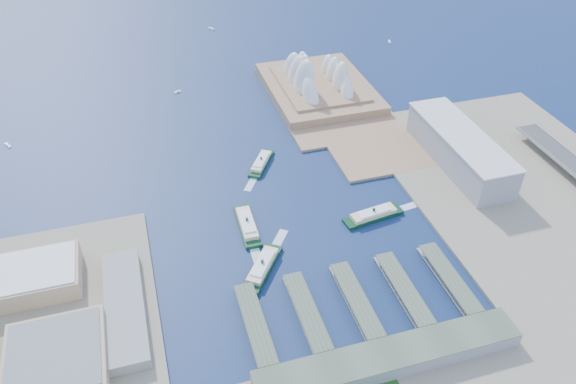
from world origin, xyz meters
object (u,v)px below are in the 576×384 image
object	(u,v)px
toaster_building	(459,149)
ferry_c	(263,265)
ferry_a	(247,223)
ferry_b	(261,161)
opera_house	(319,71)
ferry_d	(374,213)

from	to	relation	value
toaster_building	ferry_c	world-z (taller)	toaster_building
ferry_a	ferry_b	xyz separation A→B (m)	(38.72, 96.71, -0.76)
ferry_a	ferry_b	distance (m)	104.18
opera_house	ferry_c	world-z (taller)	opera_house
opera_house	ferry_d	size ratio (longest dim) A/B	2.97
toaster_building	ferry_b	distance (m)	213.84
ferry_c	ferry_d	world-z (taller)	ferry_d
ferry_c	ferry_d	bearing A→B (deg)	-126.67
ferry_a	ferry_b	size ratio (longest dim) A/B	1.15
ferry_d	ferry_c	bearing A→B (deg)	99.00
ferry_b	ferry_c	distance (m)	159.49
ferry_b	ferry_d	distance (m)	142.96
ferry_b	ferry_c	xyz separation A→B (m)	(-38.80, -154.69, 0.65)
ferry_a	ferry_b	world-z (taller)	ferry_a
ferry_d	opera_house	bearing A→B (deg)	-15.53
opera_house	toaster_building	bearing A→B (deg)	-65.77
toaster_building	ferry_a	size ratio (longest dim) A/B	2.55
toaster_building	ferry_b	bearing A→B (deg)	163.52
opera_house	ferry_d	world-z (taller)	opera_house
opera_house	ferry_b	world-z (taller)	opera_house
toaster_building	ferry_d	world-z (taller)	toaster_building
ferry_b	ferry_d	xyz separation A→B (m)	(81.17, -117.68, 0.74)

